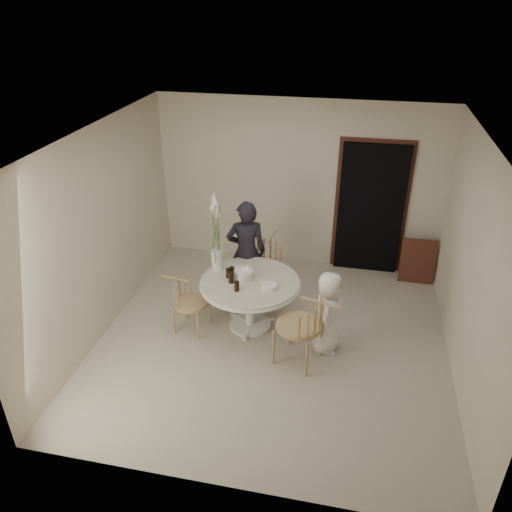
% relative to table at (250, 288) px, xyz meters
% --- Properties ---
extents(ground, '(4.50, 4.50, 0.00)m').
position_rel_table_xyz_m(ground, '(0.35, -0.25, -0.62)').
color(ground, beige).
rests_on(ground, ground).
extents(room_shell, '(4.50, 4.50, 4.50)m').
position_rel_table_xyz_m(room_shell, '(0.35, -0.25, 1.00)').
color(room_shell, silver).
rests_on(room_shell, ground).
extents(doorway, '(1.00, 0.10, 2.10)m').
position_rel_table_xyz_m(doorway, '(1.50, 1.94, 0.43)').
color(doorway, black).
rests_on(doorway, ground).
extents(door_trim, '(1.12, 0.03, 2.22)m').
position_rel_table_xyz_m(door_trim, '(1.50, 1.98, 0.49)').
color(door_trim, '#57281D').
rests_on(door_trim, ground).
extents(table, '(1.33, 1.33, 0.73)m').
position_rel_table_xyz_m(table, '(0.00, 0.00, 0.00)').
color(table, white).
rests_on(table, ground).
extents(picture_frame, '(0.53, 0.16, 0.70)m').
position_rel_table_xyz_m(picture_frame, '(2.30, 1.70, -0.26)').
color(picture_frame, '#57281D').
rests_on(picture_frame, ground).
extents(chair_far, '(0.56, 0.59, 0.91)m').
position_rel_table_xyz_m(chair_far, '(0.07, 0.85, -0.03)').
color(chair_far, tan).
rests_on(chair_far, ground).
extents(chair_right, '(0.67, 0.64, 0.97)m').
position_rel_table_xyz_m(chair_right, '(0.85, -0.60, 0.01)').
color(chair_right, tan).
rests_on(chair_right, ground).
extents(chair_left, '(0.50, 0.47, 0.77)m').
position_rel_table_xyz_m(chair_left, '(-0.87, -0.20, -0.12)').
color(chair_left, tan).
rests_on(chair_left, ground).
extents(girl, '(0.65, 0.52, 1.56)m').
position_rel_table_xyz_m(girl, '(-0.21, 0.68, 0.16)').
color(girl, black).
rests_on(girl, ground).
extents(boy, '(0.38, 0.56, 1.12)m').
position_rel_table_xyz_m(boy, '(1.05, -0.27, -0.06)').
color(boy, white).
rests_on(boy, ground).
extents(birthday_cake, '(0.25, 0.25, 0.17)m').
position_rel_table_xyz_m(birthday_cake, '(-0.09, 0.05, 0.17)').
color(birthday_cake, white).
rests_on(birthday_cake, table).
extents(cola_tumbler_a, '(0.07, 0.07, 0.13)m').
position_rel_table_xyz_m(cola_tumbler_a, '(-0.30, 0.03, 0.18)').
color(cola_tumbler_a, black).
rests_on(cola_tumbler_a, table).
extents(cola_tumbler_b, '(0.07, 0.07, 0.14)m').
position_rel_table_xyz_m(cola_tumbler_b, '(-0.11, -0.27, 0.18)').
color(cola_tumbler_b, black).
rests_on(cola_tumbler_b, table).
extents(cola_tumbler_c, '(0.08, 0.08, 0.13)m').
position_rel_table_xyz_m(cola_tumbler_c, '(-0.26, 0.07, 0.18)').
color(cola_tumbler_c, black).
rests_on(cola_tumbler_c, table).
extents(cola_tumbler_d, '(0.07, 0.07, 0.15)m').
position_rel_table_xyz_m(cola_tumbler_d, '(-0.23, -0.10, 0.19)').
color(cola_tumbler_d, black).
rests_on(cola_tumbler_d, table).
extents(plate_stack, '(0.26, 0.26, 0.05)m').
position_rel_table_xyz_m(plate_stack, '(0.28, -0.13, 0.14)').
color(plate_stack, white).
rests_on(plate_stack, table).
extents(flower_vase, '(0.15, 0.15, 1.14)m').
position_rel_table_xyz_m(flower_vase, '(-0.51, 0.22, 0.55)').
color(flower_vase, silver).
rests_on(flower_vase, table).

